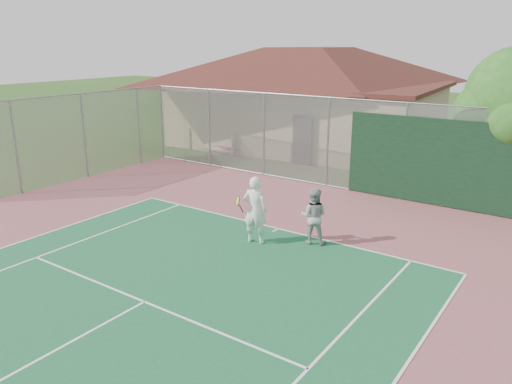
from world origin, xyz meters
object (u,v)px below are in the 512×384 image
clubhouse (309,87)px  player_grey_back (313,217)px  bleachers (223,139)px  player_white_front (255,210)px

clubhouse → player_grey_back: size_ratio=9.40×
player_grey_back → bleachers: bearing=-60.9°
bleachers → player_white_front: (8.75, -9.50, 0.38)m
bleachers → player_white_front: bearing=-36.7°
clubhouse → bleachers: bearing=-130.6°
clubhouse → player_white_front: bearing=-70.7°
bleachers → player_grey_back: bearing=-29.6°
clubhouse → bleachers: (-2.89, -3.94, -2.57)m
bleachers → player_grey_back: player_grey_back is taller
bleachers → player_grey_back: size_ratio=2.03×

